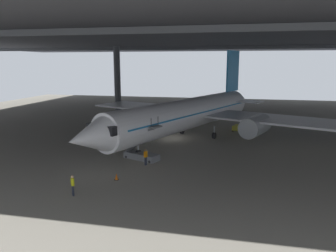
{
  "coord_description": "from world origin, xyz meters",
  "views": [
    {
      "loc": [
        8.41,
        -44.1,
        10.5
      ],
      "look_at": [
        -0.13,
        -4.86,
        2.71
      ],
      "focal_mm": 34.92,
      "sensor_mm": 36.0,
      "label": 1
    }
  ],
  "objects_px": {
    "traffic_cone_orange": "(116,177)",
    "baggage_tug": "(238,128)",
    "crew_worker_near_nose": "(73,184)",
    "boarding_stairs": "(142,153)",
    "crew_worker_by_stairs": "(146,156)",
    "airplane_main": "(189,114)"
  },
  "relations": [
    {
      "from": "traffic_cone_orange",
      "to": "baggage_tug",
      "type": "distance_m",
      "value": 26.82
    },
    {
      "from": "crew_worker_near_nose",
      "to": "baggage_tug",
      "type": "xyz_separation_m",
      "value": [
        12.74,
        28.75,
        -0.45
      ]
    },
    {
      "from": "boarding_stairs",
      "to": "crew_worker_by_stairs",
      "type": "relative_size",
      "value": 2.81
    },
    {
      "from": "crew_worker_near_nose",
      "to": "traffic_cone_orange",
      "type": "xyz_separation_m",
      "value": [
        2.1,
        4.13,
        -0.69
      ]
    },
    {
      "from": "traffic_cone_orange",
      "to": "baggage_tug",
      "type": "relative_size",
      "value": 0.24
    },
    {
      "from": "traffic_cone_orange",
      "to": "crew_worker_near_nose",
      "type": "bearing_deg",
      "value": -116.92
    },
    {
      "from": "baggage_tug",
      "to": "airplane_main",
      "type": "bearing_deg",
      "value": -132.15
    },
    {
      "from": "airplane_main",
      "to": "crew_worker_by_stairs",
      "type": "relative_size",
      "value": 22.36
    },
    {
      "from": "crew_worker_near_nose",
      "to": "traffic_cone_orange",
      "type": "bearing_deg",
      "value": 63.08
    },
    {
      "from": "crew_worker_near_nose",
      "to": "traffic_cone_orange",
      "type": "distance_m",
      "value": 4.68
    },
    {
      "from": "boarding_stairs",
      "to": "crew_worker_by_stairs",
      "type": "xyz_separation_m",
      "value": [
        0.99,
        -1.99,
        0.24
      ]
    },
    {
      "from": "boarding_stairs",
      "to": "baggage_tug",
      "type": "height_order",
      "value": "boarding_stairs"
    },
    {
      "from": "airplane_main",
      "to": "crew_worker_by_stairs",
      "type": "bearing_deg",
      "value": -101.93
    },
    {
      "from": "crew_worker_by_stairs",
      "to": "traffic_cone_orange",
      "type": "height_order",
      "value": "crew_worker_by_stairs"
    },
    {
      "from": "airplane_main",
      "to": "traffic_cone_orange",
      "type": "distance_m",
      "value": 18.13
    },
    {
      "from": "boarding_stairs",
      "to": "traffic_cone_orange",
      "type": "xyz_separation_m",
      "value": [
        -0.41,
        -6.75,
        -0.46
      ]
    },
    {
      "from": "crew_worker_by_stairs",
      "to": "crew_worker_near_nose",
      "type": "bearing_deg",
      "value": -111.46
    },
    {
      "from": "crew_worker_near_nose",
      "to": "traffic_cone_orange",
      "type": "height_order",
      "value": "crew_worker_near_nose"
    },
    {
      "from": "crew_worker_by_stairs",
      "to": "traffic_cone_orange",
      "type": "bearing_deg",
      "value": -106.36
    },
    {
      "from": "boarding_stairs",
      "to": "crew_worker_near_nose",
      "type": "height_order",
      "value": "boarding_stairs"
    },
    {
      "from": "boarding_stairs",
      "to": "traffic_cone_orange",
      "type": "distance_m",
      "value": 6.78
    },
    {
      "from": "boarding_stairs",
      "to": "traffic_cone_orange",
      "type": "relative_size",
      "value": 8.13
    }
  ]
}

